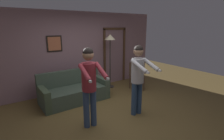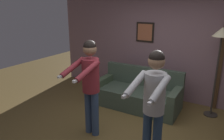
% 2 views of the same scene
% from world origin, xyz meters
% --- Properties ---
extents(back_wall_assembly, '(6.40, 0.10, 2.60)m').
position_xyz_m(back_wall_assembly, '(0.02, 2.23, 1.30)').
color(back_wall_assembly, gray).
rests_on(back_wall_assembly, ground_plane).
extents(couch, '(1.92, 0.89, 0.87)m').
position_xyz_m(couch, '(-0.44, 1.38, 0.28)').
color(couch, '#3F4E3F').
rests_on(couch, ground_plane).
extents(torchiere_lamp, '(0.37, 0.37, 1.87)m').
position_xyz_m(torchiere_lamp, '(1.09, 1.79, 1.59)').
color(torchiere_lamp, '#332D28').
rests_on(torchiere_lamp, ground_plane).
extents(person_standing_left, '(0.48, 0.73, 1.73)m').
position_xyz_m(person_standing_left, '(-0.68, -0.10, 1.05)').
color(person_standing_left, '#34496E').
rests_on(person_standing_left, ground_plane).
extents(person_standing_right, '(0.46, 0.72, 1.71)m').
position_xyz_m(person_standing_right, '(0.53, -0.25, 1.04)').
color(person_standing_right, navy).
rests_on(person_standing_right, ground_plane).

